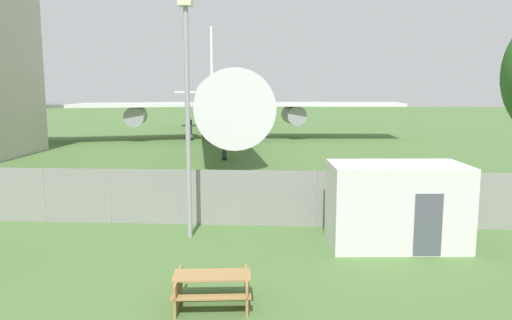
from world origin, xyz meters
TOP-DOWN VIEW (x-y plane):
  - perimeter_fence at (0.00, 10.84)m, footprint 56.07×0.07m
  - airplane at (-2.42, 38.78)m, footprint 35.65×44.04m
  - portable_cabin at (7.56, 8.81)m, footprint 4.39×2.56m
  - picnic_bench_open_grass at (2.33, 4.02)m, footprint 1.93×1.58m
  - light_mast at (0.77, 9.29)m, footprint 0.44×0.44m

SIDE VIEW (x-z plane):
  - picnic_bench_open_grass at x=2.33m, z-range 0.10..0.86m
  - perimeter_fence at x=0.00m, z-range 0.00..2.07m
  - portable_cabin at x=7.56m, z-range 0.00..2.67m
  - airplane at x=-2.42m, z-range -2.12..9.96m
  - light_mast at x=0.77m, z-range 0.87..8.86m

